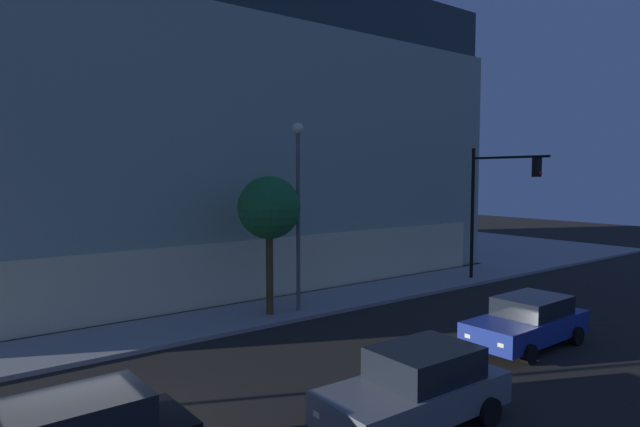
% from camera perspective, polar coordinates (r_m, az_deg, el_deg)
% --- Properties ---
extents(modern_building, '(30.00, 22.28, 15.09)m').
position_cam_1_polar(modern_building, '(33.28, -15.44, 7.31)').
color(modern_building, '#4C4C51').
rests_on(modern_building, ground).
extents(traffic_light_far_corner, '(0.33, 4.32, 6.77)m').
position_cam_1_polar(traffic_light_far_corner, '(28.23, 18.01, 2.02)').
color(traffic_light_far_corner, black).
rests_on(traffic_light_far_corner, sidewalk_corner).
extents(street_lamp_sidewalk, '(0.44, 0.44, 7.43)m').
position_cam_1_polar(street_lamp_sidewalk, '(21.06, -2.35, 2.26)').
color(street_lamp_sidewalk, '#5F5F5F').
rests_on(street_lamp_sidewalk, sidewalk_corner).
extents(sidewalk_tree, '(2.43, 2.43, 5.36)m').
position_cam_1_polar(sidewalk_tree, '(20.61, -5.44, 0.51)').
color(sidewalk_tree, brown).
rests_on(sidewalk_tree, sidewalk_corner).
extents(car_grey, '(4.49, 2.19, 1.73)m').
position_cam_1_polar(car_grey, '(12.58, 10.27, -17.78)').
color(car_grey, slate).
rests_on(car_grey, ground).
extents(car_blue, '(4.71, 2.22, 1.59)m').
position_cam_1_polar(car_blue, '(18.92, 21.25, -10.67)').
color(car_blue, navy).
rests_on(car_blue, ground).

